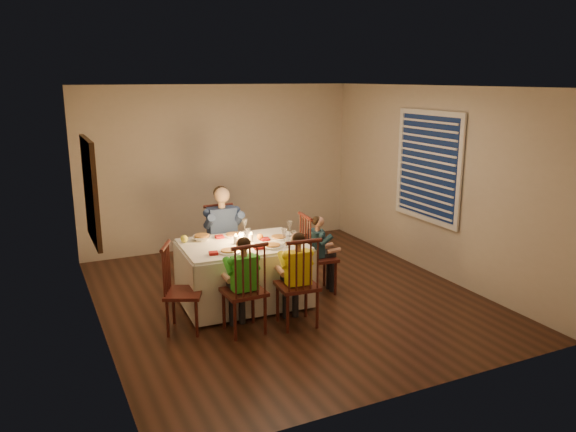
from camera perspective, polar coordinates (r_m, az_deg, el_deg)
name	(u,v)px	position (r m, az deg, el deg)	size (l,w,h in m)	color
ground	(287,296)	(7.20, -0.14, -8.15)	(5.00, 5.00, 0.00)	black
wall_left	(93,215)	(6.22, -19.24, 0.08)	(0.02, 5.00, 2.60)	beige
wall_right	(434,182)	(8.02, 14.58, 3.38)	(0.02, 5.00, 2.60)	beige
wall_back	(220,167)	(9.10, -6.90, 4.95)	(4.50, 0.02, 2.60)	beige
ceiling	(287,86)	(6.67, -0.15, 13.02)	(5.00, 5.00, 0.00)	white
dining_table	(243,261)	(6.83, -4.60, -4.55)	(1.52, 1.13, 0.74)	white
chair_adult	(224,281)	(7.75, -6.49, -6.60)	(0.43, 0.41, 1.04)	#3A1310
chair_near_left	(245,331)	(6.29, -4.42, -11.61)	(0.43, 0.41, 1.04)	#3A1310
chair_near_right	(297,324)	(6.43, 0.92, -10.95)	(0.43, 0.41, 1.04)	#3A1310
chair_end	(318,292)	(7.35, 3.06, -7.68)	(0.43, 0.41, 1.04)	#3A1310
chair_extra	(186,330)	(6.40, -10.36, -11.33)	(0.41, 0.39, 0.99)	#3A1310
adult	(224,281)	(7.75, -6.49, -6.60)	(0.49, 0.45, 1.31)	#324B7D
child_green	(245,331)	(6.29, -4.42, -11.61)	(0.36, 0.33, 1.08)	green
child_yellow	(297,324)	(6.43, 0.92, -10.95)	(0.36, 0.33, 1.08)	yellow
child_teal	(318,292)	(7.35, 3.06, -7.68)	(0.32, 0.29, 1.01)	#1A3643
setting_adult	(233,236)	(7.06, -5.57, -1.99)	(0.26, 0.26, 0.02)	white
setting_green	(229,252)	(6.42, -6.04, -3.63)	(0.26, 0.26, 0.02)	white
setting_yellow	(273,246)	(6.59, -1.58, -3.09)	(0.26, 0.26, 0.02)	white
setting_teal	(279,238)	(6.93, -0.95, -2.24)	(0.26, 0.26, 0.02)	white
candle_left	(236,240)	(6.72, -5.32, -2.45)	(0.06, 0.06, 0.10)	silver
candle_right	(251,238)	(6.78, -3.77, -2.27)	(0.06, 0.06, 0.10)	silver
squash	(184,239)	(6.88, -10.50, -2.30)	(0.09, 0.09, 0.09)	yellow
orange_fruit	(260,237)	(6.87, -2.86, -2.13)	(0.08, 0.08, 0.08)	orange
serving_bowl	(202,238)	(6.94, -8.76, -2.23)	(0.22, 0.22, 0.06)	white
wall_mirror	(91,191)	(6.47, -19.40, 2.40)	(0.06, 0.95, 1.15)	black
window_blinds	(427,167)	(8.03, 13.97, 4.89)	(0.07, 1.34, 1.54)	#0C1833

